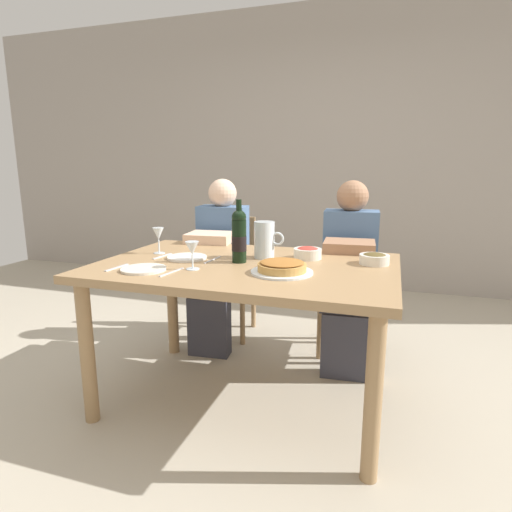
{
  "coord_description": "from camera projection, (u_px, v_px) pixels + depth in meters",
  "views": [
    {
      "loc": [
        0.69,
        -1.98,
        1.25
      ],
      "look_at": [
        0.06,
        -0.02,
        0.81
      ],
      "focal_mm": 29.69,
      "sensor_mm": 36.0,
      "label": 1
    }
  ],
  "objects": [
    {
      "name": "dinner_plate_right_setting",
      "position": [
        187.0,
        257.0,
        2.27
      ],
      "size": [
        0.21,
        0.21,
        0.01
      ],
      "primitive_type": "cylinder",
      "color": "white",
      "rests_on": "dining_table"
    },
    {
      "name": "wine_glass_right_diner",
      "position": [
        158.0,
        235.0,
        2.38
      ],
      "size": [
        0.06,
        0.06,
        0.15
      ],
      "color": "silver",
      "rests_on": "dining_table"
    },
    {
      "name": "wine_bottle",
      "position": [
        239.0,
        236.0,
        2.16
      ],
      "size": [
        0.08,
        0.08,
        0.32
      ],
      "color": "black",
      "rests_on": "dining_table"
    },
    {
      "name": "salad_bowl",
      "position": [
        308.0,
        252.0,
        2.26
      ],
      "size": [
        0.15,
        0.15,
        0.07
      ],
      "color": "silver",
      "rests_on": "dining_table"
    },
    {
      "name": "chair_right",
      "position": [
        350.0,
        278.0,
        2.9
      ],
      "size": [
        0.43,
        0.43,
        0.87
      ],
      "rotation": [
        0.0,
        0.0,
        3.21
      ],
      "color": "#9E7A51",
      "rests_on": "ground"
    },
    {
      "name": "dinner_plate_left_setting",
      "position": [
        144.0,
        269.0,
        2.01
      ],
      "size": [
        0.21,
        0.21,
        0.01
      ],
      "primitive_type": "cylinder",
      "color": "silver",
      "rests_on": "dining_table"
    },
    {
      "name": "baked_tart",
      "position": [
        282.0,
        267.0,
        1.96
      ],
      "size": [
        0.29,
        0.29,
        0.06
      ],
      "color": "silver",
      "rests_on": "dining_table"
    },
    {
      "name": "knife_left_setting",
      "position": [
        172.0,
        272.0,
        1.97
      ],
      "size": [
        0.03,
        0.18,
        0.0
      ],
      "primitive_type": "cube",
      "rotation": [
        0.0,
        0.0,
        1.44
      ],
      "color": "silver",
      "rests_on": "dining_table"
    },
    {
      "name": "diner_right",
      "position": [
        349.0,
        269.0,
        2.65
      ],
      "size": [
        0.36,
        0.52,
        1.16
      ],
      "rotation": [
        0.0,
        0.0,
        3.21
      ],
      "color": "#4C6B93",
      "rests_on": "ground"
    },
    {
      "name": "dining_table",
      "position": [
        246.0,
        281.0,
        2.17
      ],
      "size": [
        1.5,
        1.0,
        0.76
      ],
      "color": "#9E7A51",
      "rests_on": "ground"
    },
    {
      "name": "back_wall",
      "position": [
        325.0,
        151.0,
        4.32
      ],
      "size": [
        8.0,
        0.1,
        2.8
      ],
      "primitive_type": "cube",
      "color": "#A3998E",
      "rests_on": "ground"
    },
    {
      "name": "wine_glass_left_diner",
      "position": [
        192.0,
        249.0,
        2.01
      ],
      "size": [
        0.07,
        0.07,
        0.14
      ],
      "color": "silver",
      "rests_on": "dining_table"
    },
    {
      "name": "ground_plane",
      "position": [
        246.0,
        399.0,
        2.31
      ],
      "size": [
        8.0,
        8.0,
        0.0
      ],
      "primitive_type": "plane",
      "color": "#B2A893"
    },
    {
      "name": "water_pitcher",
      "position": [
        264.0,
        242.0,
        2.27
      ],
      "size": [
        0.16,
        0.11,
        0.2
      ],
      "color": "silver",
      "rests_on": "dining_table"
    },
    {
      "name": "olive_bowl",
      "position": [
        374.0,
        258.0,
        2.13
      ],
      "size": [
        0.15,
        0.15,
        0.06
      ],
      "color": "silver",
      "rests_on": "dining_table"
    },
    {
      "name": "knife_right_setting",
      "position": [
        213.0,
        260.0,
        2.23
      ],
      "size": [
        0.02,
        0.18,
        0.0
      ],
      "primitive_type": "cube",
      "rotation": [
        0.0,
        0.0,
        1.5
      ],
      "color": "silver",
      "rests_on": "dining_table"
    },
    {
      "name": "spoon_right_setting",
      "position": [
        162.0,
        256.0,
        2.32
      ],
      "size": [
        0.03,
        0.16,
        0.0
      ],
      "primitive_type": "cube",
      "rotation": [
        0.0,
        0.0,
        1.46
      ],
      "color": "silver",
      "rests_on": "dining_table"
    },
    {
      "name": "chair_left",
      "position": [
        229.0,
        267.0,
        3.2
      ],
      "size": [
        0.43,
        0.43,
        0.87
      ],
      "rotation": [
        0.0,
        0.0,
        3.23
      ],
      "color": "#9E7A51",
      "rests_on": "ground"
    },
    {
      "name": "fork_left_setting",
      "position": [
        117.0,
        268.0,
        2.06
      ],
      "size": [
        0.03,
        0.16,
        0.0
      ],
      "primitive_type": "cube",
      "rotation": [
        0.0,
        0.0,
        1.48
      ],
      "color": "silver",
      "rests_on": "dining_table"
    },
    {
      "name": "diner_left",
      "position": [
        219.0,
        258.0,
        2.95
      ],
      "size": [
        0.36,
        0.53,
        1.16
      ],
      "rotation": [
        0.0,
        0.0,
        3.23
      ],
      "color": "#4C6B93",
      "rests_on": "ground"
    }
  ]
}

